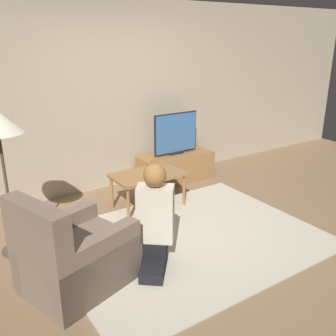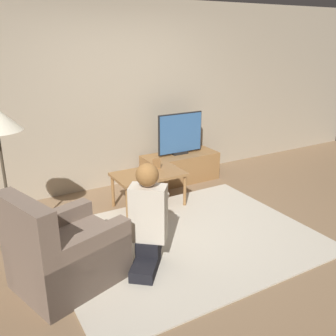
% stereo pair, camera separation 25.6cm
% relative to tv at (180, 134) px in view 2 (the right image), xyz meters
% --- Properties ---
extents(ground_plane, '(10.00, 10.00, 0.00)m').
position_rel_tv_xyz_m(ground_plane, '(-0.90, -1.57, -0.74)').
color(ground_plane, '#896B4C').
extents(wall_back, '(10.00, 0.06, 2.60)m').
position_rel_tv_xyz_m(wall_back, '(-0.90, 0.36, 0.56)').
color(wall_back, tan).
rests_on(wall_back, ground_plane).
extents(rug, '(2.76, 2.13, 0.02)m').
position_rel_tv_xyz_m(rug, '(-0.90, -1.57, -0.73)').
color(rug, beige).
rests_on(rug, ground_plane).
extents(tv_stand, '(1.15, 0.49, 0.42)m').
position_rel_tv_xyz_m(tv_stand, '(0.00, -0.00, -0.53)').
color(tv_stand, olive).
rests_on(tv_stand, ground_plane).
extents(tv, '(0.73, 0.08, 0.62)m').
position_rel_tv_xyz_m(tv, '(0.00, 0.00, 0.00)').
color(tv, black).
rests_on(tv, tv_stand).
extents(coffee_table, '(0.89, 0.54, 0.46)m').
position_rel_tv_xyz_m(coffee_table, '(-0.84, -0.60, -0.33)').
color(coffee_table, olive).
rests_on(coffee_table, ground_plane).
extents(armchair, '(1.04, 0.94, 0.92)m').
position_rel_tv_xyz_m(armchair, '(-2.22, -1.68, -0.44)').
color(armchair, '#7A6656').
rests_on(armchair, ground_plane).
extents(person_kneeling, '(0.68, 0.76, 1.02)m').
position_rel_tv_xyz_m(person_kneeling, '(-1.44, -1.77, -0.20)').
color(person_kneeling, black).
rests_on(person_kneeling, rug).
extents(picture_frame, '(0.11, 0.01, 0.15)m').
position_rel_tv_xyz_m(picture_frame, '(-0.68, -0.53, -0.20)').
color(picture_frame, olive).
rests_on(picture_frame, coffee_table).
extents(remote, '(0.04, 0.15, 0.02)m').
position_rel_tv_xyz_m(remote, '(-0.88, -0.71, -0.27)').
color(remote, black).
rests_on(remote, coffee_table).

